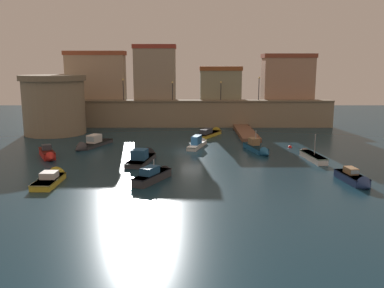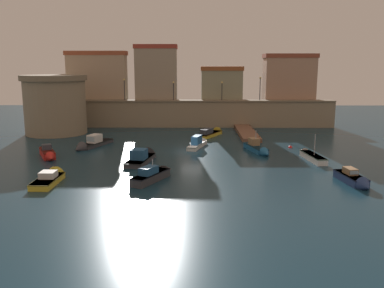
{
  "view_description": "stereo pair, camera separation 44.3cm",
  "coord_description": "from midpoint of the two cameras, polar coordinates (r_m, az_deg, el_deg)",
  "views": [
    {
      "loc": [
        0.0,
        -48.71,
        10.38
      ],
      "look_at": [
        0.0,
        0.38,
        0.84
      ],
      "focal_mm": 38.72,
      "sensor_mm": 36.0,
      "label": 1
    },
    {
      "loc": [
        0.45,
        -48.71,
        10.38
      ],
      "look_at": [
        0.0,
        0.38,
        0.84
      ],
      "focal_mm": 38.72,
      "sensor_mm": 36.0,
      "label": 2
    }
  ],
  "objects": [
    {
      "name": "old_town_backdrop",
      "position": [
        71.42,
        0.49,
        9.23
      ],
      "size": [
        42.2,
        4.89,
        9.32
      ],
      "color": "tan",
      "rests_on": "ground"
    },
    {
      "name": "quay_lamp_3",
      "position": [
        69.42,
        9.55,
        8.04
      ],
      "size": [
        0.32,
        0.32,
        3.81
      ],
      "color": "black",
      "rests_on": "quay_wall"
    },
    {
      "name": "ground_plane",
      "position": [
        49.8,
        0.25,
        -1.03
      ],
      "size": [
        112.54,
        112.54,
        0.0
      ],
      "primitive_type": "plane",
      "color": "#112D3D"
    },
    {
      "name": "moored_boat_9",
      "position": [
        49.06,
        -18.98,
        -1.25
      ],
      "size": [
        3.55,
        5.41,
        1.58
      ],
      "rotation": [
        0.0,
        0.0,
        -1.1
      ],
      "color": "red",
      "rests_on": "ground"
    },
    {
      "name": "pier_dock",
      "position": [
        62.13,
        7.74,
        1.55
      ],
      "size": [
        2.53,
        13.32,
        0.7
      ],
      "color": "brown",
      "rests_on": "ground"
    },
    {
      "name": "quay_lamp_0",
      "position": [
        69.55,
        -9.12,
        7.92
      ],
      "size": [
        0.32,
        0.32,
        3.51
      ],
      "color": "black",
      "rests_on": "quay_wall"
    },
    {
      "name": "moored_boat_4",
      "position": [
        37.82,
        -4.86,
        -4.17
      ],
      "size": [
        3.83,
        5.91,
        2.19
      ],
      "rotation": [
        0.0,
        0.0,
        1.1
      ],
      "color": "#333338",
      "rests_on": "ground"
    },
    {
      "name": "moored_boat_7",
      "position": [
        53.78,
        -13.58,
        -0.01
      ],
      "size": [
        4.08,
        7.29,
        2.01
      ],
      "rotation": [
        0.0,
        0.0,
        -1.94
      ],
      "color": "#333338",
      "rests_on": "ground"
    },
    {
      "name": "mooring_buoy_0",
      "position": [
        53.58,
        13.61,
        -0.48
      ],
      "size": [
        0.49,
        0.49,
        0.49
      ],
      "primitive_type": "sphere",
      "color": "red",
      "rests_on": "ground"
    },
    {
      "name": "quay_lamp_1",
      "position": [
        68.68,
        -2.38,
        7.79
      ],
      "size": [
        0.32,
        0.32,
        3.07
      ],
      "color": "black",
      "rests_on": "quay_wall"
    },
    {
      "name": "moored_boat_8",
      "position": [
        39.34,
        -18.46,
        -4.37
      ],
      "size": [
        1.81,
        5.64,
        1.64
      ],
      "rotation": [
        0.0,
        0.0,
        1.56
      ],
      "color": "gold",
      "rests_on": "ground"
    },
    {
      "name": "moored_boat_3",
      "position": [
        45.39,
        -6.45,
        -1.74
      ],
      "size": [
        3.02,
        7.18,
        2.18
      ],
      "rotation": [
        0.0,
        0.0,
        1.39
      ],
      "color": "#333338",
      "rests_on": "ground"
    },
    {
      "name": "moored_boat_2",
      "position": [
        50.03,
        9.32,
        -0.6
      ],
      "size": [
        2.77,
        6.49,
        2.8
      ],
      "rotation": [
        0.0,
        0.0,
        -1.33
      ],
      "color": "#195689",
      "rests_on": "ground"
    },
    {
      "name": "moored_boat_5",
      "position": [
        52.79,
        1.18,
        0.17
      ],
      "size": [
        2.99,
        6.69,
        1.83
      ],
      "rotation": [
        0.0,
        0.0,
        1.28
      ],
      "color": "silver",
      "rests_on": "ground"
    },
    {
      "name": "moored_boat_6",
      "position": [
        47.82,
        16.2,
        -1.53
      ],
      "size": [
        1.89,
        6.59,
        3.15
      ],
      "rotation": [
        0.0,
        0.0,
        1.69
      ],
      "color": "white",
      "rests_on": "ground"
    },
    {
      "name": "moored_boat_1",
      "position": [
        39.11,
        21.81,
        -4.56
      ],
      "size": [
        2.04,
        5.23,
        1.57
      ],
      "rotation": [
        0.0,
        0.0,
        -1.44
      ],
      "color": "navy",
      "rests_on": "ground"
    },
    {
      "name": "quay_wall",
      "position": [
        68.97,
        0.33,
        4.23
      ],
      "size": [
        46.5,
        2.34,
        4.47
      ],
      "color": "gray",
      "rests_on": "ground"
    },
    {
      "name": "quay_lamp_2",
      "position": [
        68.75,
        4.33,
        7.77
      ],
      "size": [
        0.32,
        0.32,
        3.07
      ],
      "color": "black",
      "rests_on": "quay_wall"
    },
    {
      "name": "fortress_tower",
      "position": [
        65.31,
        -18.14,
        5.24
      ],
      "size": [
        9.68,
        9.68,
        8.75
      ],
      "color": "gray",
      "rests_on": "ground"
    },
    {
      "name": "moored_boat_0",
      "position": [
        61.01,
        2.98,
        1.54
      ],
      "size": [
        4.67,
        7.06,
        1.71
      ],
      "rotation": [
        0.0,
        0.0,
        1.09
      ],
      "color": "gold",
      "rests_on": "ground"
    }
  ]
}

